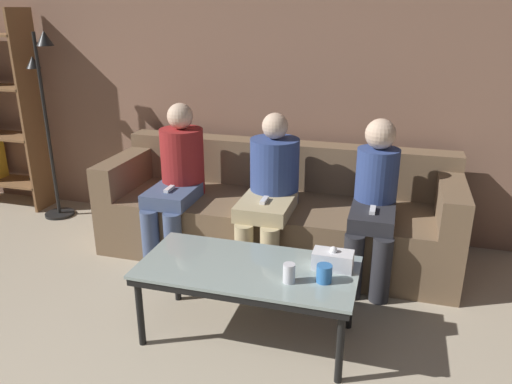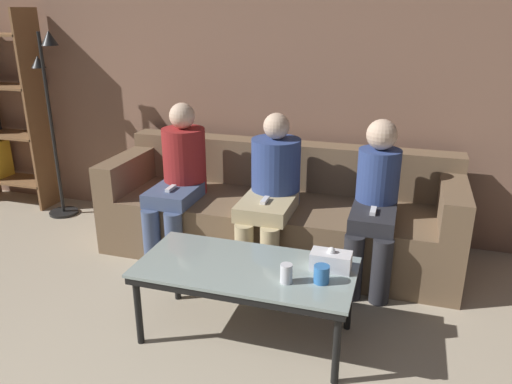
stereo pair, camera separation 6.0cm
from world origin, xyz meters
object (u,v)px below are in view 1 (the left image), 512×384
object	(u,v)px
couch	(277,214)
seated_person_left_end	(177,176)
coffee_table	(248,273)
cup_near_left	(324,273)
seated_person_mid_left	(271,186)
standing_lamp	(47,107)
seated_person_mid_right	(374,198)
cup_near_right	(289,273)
tissue_box	(333,260)

from	to	relation	value
couch	seated_person_left_end	world-z (taller)	seated_person_left_end
coffee_table	cup_near_left	bearing A→B (deg)	-6.59
coffee_table	seated_person_left_end	world-z (taller)	seated_person_left_end
seated_person_left_end	seated_person_mid_left	xyz separation A→B (m)	(0.73, -0.01, -0.01)
standing_lamp	seated_person_mid_left	distance (m)	2.16
seated_person_mid_left	seated_person_mid_right	size ratio (longest dim) A/B	1.00
standing_lamp	seated_person_mid_left	world-z (taller)	standing_lamp
couch	cup_near_left	bearing A→B (deg)	-65.36
seated_person_mid_left	seated_person_mid_right	xyz separation A→B (m)	(0.73, -0.01, -0.01)
cup_near_right	tissue_box	bearing A→B (deg)	46.88
standing_lamp	seated_person_left_end	world-z (taller)	standing_lamp
coffee_table	cup_near_left	distance (m)	0.44
couch	cup_near_left	size ratio (longest dim) A/B	27.79
cup_near_left	cup_near_right	xyz separation A→B (m)	(-0.18, -0.06, 0.00)
cup_near_right	seated_person_mid_right	bearing A→B (deg)	70.15
couch	tissue_box	bearing A→B (deg)	-61.11
standing_lamp	seated_person_mid_right	size ratio (longest dim) A/B	1.47
cup_near_left	tissue_box	size ratio (longest dim) A/B	0.43
seated_person_mid_left	couch	bearing A→B (deg)	90.00
coffee_table	seated_person_mid_right	world-z (taller)	seated_person_mid_right
tissue_box	cup_near_right	bearing A→B (deg)	-133.12
tissue_box	seated_person_left_end	size ratio (longest dim) A/B	0.19
couch	tissue_box	world-z (taller)	couch
cup_near_right	seated_person_mid_right	world-z (taller)	seated_person_mid_right
standing_lamp	coffee_table	bearing A→B (deg)	-29.94
coffee_table	tissue_box	bearing A→B (deg)	13.13
couch	tissue_box	size ratio (longest dim) A/B	12.05
seated_person_mid_right	tissue_box	bearing A→B (deg)	-101.78
coffee_table	couch	bearing A→B (deg)	95.45
tissue_box	seated_person_left_end	distance (m)	1.53
seated_person_mid_left	seated_person_mid_right	world-z (taller)	same
coffee_table	seated_person_left_end	xyz separation A→B (m)	(-0.84, 0.93, 0.20)
seated_person_mid_left	cup_near_left	bearing A→B (deg)	-60.82
coffee_table	seated_person_mid_left	world-z (taller)	seated_person_mid_left
tissue_box	seated_person_mid_left	distance (m)	0.99
couch	seated_person_mid_right	distance (m)	0.82
cup_near_left	seated_person_mid_left	world-z (taller)	seated_person_mid_left
standing_lamp	seated_person_mid_right	distance (m)	2.87
cup_near_left	seated_person_mid_left	size ratio (longest dim) A/B	0.09
seated_person_mid_right	cup_near_left	bearing A→B (deg)	-101.25
couch	tissue_box	distance (m)	1.18
seated_person_mid_right	cup_near_right	bearing A→B (deg)	-109.85
seated_person_left_end	tissue_box	bearing A→B (deg)	-32.34
cup_near_left	seated_person_mid_left	xyz separation A→B (m)	(-0.54, 0.97, 0.10)
seated_person_left_end	seated_person_mid_right	xyz separation A→B (m)	(1.46, -0.02, -0.02)
coffee_table	seated_person_mid_right	size ratio (longest dim) A/B	1.09
tissue_box	seated_person_mid_left	size ratio (longest dim) A/B	0.20
tissue_box	seated_person_mid_right	world-z (taller)	seated_person_mid_right
couch	seated_person_mid_right	world-z (taller)	seated_person_mid_right
seated_person_mid_left	seated_person_mid_right	distance (m)	0.73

